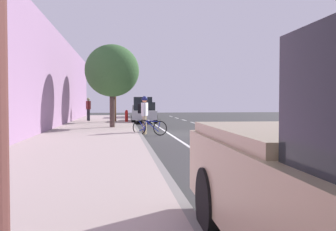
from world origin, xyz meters
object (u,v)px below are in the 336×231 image
bicycle_at_curb (149,127)px  street_tree_near_cyclist (114,74)px  cyclist_with_backpack (144,111)px  parked_suv_grey_nearest (142,107)px  street_tree_mid_block (112,71)px  pedestrian_on_phone (88,108)px  fire_hydrant (126,116)px  parked_sedan_silver_second (144,112)px

bicycle_at_curb → street_tree_near_cyclist: bearing=-80.2°
cyclist_with_backpack → street_tree_near_cyclist: bearing=-81.0°
bicycle_at_curb → parked_suv_grey_nearest: bearing=-92.3°
street_tree_mid_block → pedestrian_on_phone: size_ratio=2.67×
parked_suv_grey_nearest → pedestrian_on_phone: size_ratio=2.75×
bicycle_at_curb → street_tree_near_cyclist: size_ratio=0.32×
cyclist_with_backpack → street_tree_near_cyclist: (1.56, -9.82, 2.46)m
fire_hydrant → bicycle_at_curb: bearing=95.2°
parked_suv_grey_nearest → bicycle_at_curb: size_ratio=3.07×
pedestrian_on_phone → fire_hydrant: pedestrian_on_phone is taller
street_tree_mid_block → fire_hydrant: bearing=-98.5°
parked_suv_grey_nearest → parked_sedan_silver_second: (0.29, 7.53, -0.27)m
parked_sedan_silver_second → street_tree_mid_block: (2.25, 6.97, 2.52)m
cyclist_with_backpack → parked_sedan_silver_second: bearing=-93.7°
pedestrian_on_phone → street_tree_near_cyclist: bearing=146.0°
bicycle_at_curb → street_tree_mid_block: bearing=-66.0°
parked_suv_grey_nearest → street_tree_mid_block: size_ratio=1.03×
street_tree_near_cyclist → bicycle_at_curb: bearing=99.8°
street_tree_near_cyclist → fire_hydrant: 3.17m
parked_suv_grey_nearest → fire_hydrant: 8.76m
street_tree_near_cyclist → pedestrian_on_phone: (1.93, -1.30, -2.47)m
cyclist_with_backpack → street_tree_near_cyclist: size_ratio=0.37×
parked_suv_grey_nearest → bicycle_at_curb: 18.53m
fire_hydrant → parked_sedan_silver_second: bearing=-142.2°
parked_suv_grey_nearest → street_tree_near_cyclist: street_tree_near_cyclist is taller
bicycle_at_curb → fire_hydrant: bearing=-84.8°
bicycle_at_curb → pedestrian_on_phone: bearing=-72.2°
parked_sedan_silver_second → pedestrian_on_phone: bearing=-8.2°
parked_suv_grey_nearest → fire_hydrant: parked_suv_grey_nearest is taller
street_tree_mid_block → fire_hydrant: (-0.89, -5.92, -2.72)m
parked_suv_grey_nearest → parked_sedan_silver_second: 7.54m
parked_suv_grey_nearest → cyclist_with_backpack: 18.07m
parked_suv_grey_nearest → pedestrian_on_phone: 8.24m
parked_sedan_silver_second → street_tree_near_cyclist: size_ratio=0.92×
cyclist_with_backpack → street_tree_mid_block: size_ratio=0.39×
bicycle_at_curb → street_tree_mid_block: street_tree_mid_block is taller
parked_sedan_silver_second → fire_hydrant: 1.73m
cyclist_with_backpack → street_tree_mid_block: (1.56, -3.54, 2.15)m
street_tree_mid_block → street_tree_near_cyclist: bearing=-90.0°
parked_sedan_silver_second → cyclist_with_backpack: bearing=86.3°
parked_sedan_silver_second → street_tree_near_cyclist: street_tree_near_cyclist is taller
street_tree_near_cyclist → pedestrian_on_phone: 3.39m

